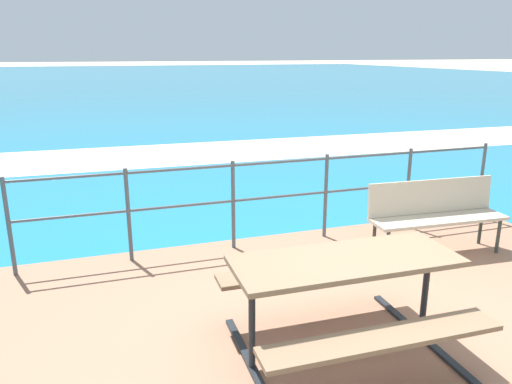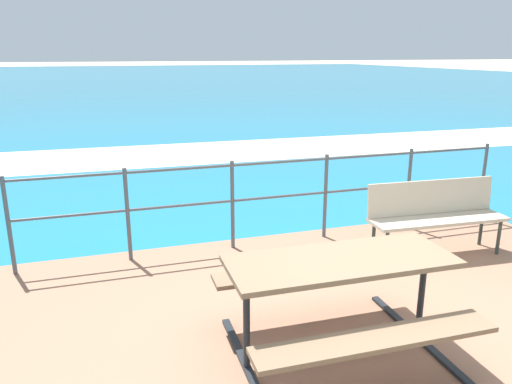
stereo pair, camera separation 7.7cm
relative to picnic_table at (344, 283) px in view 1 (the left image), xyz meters
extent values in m
plane|color=beige|center=(0.39, -0.05, -0.65)|extent=(240.00, 240.00, 0.00)
cube|color=#996B51|center=(0.39, -0.05, -0.62)|extent=(6.40, 5.20, 0.06)
cube|color=teal|center=(0.39, 39.95, -0.64)|extent=(90.00, 90.00, 0.01)
cube|color=beige|center=(0.39, 8.30, -0.64)|extent=(54.05, 3.97, 0.01)
cube|color=#7A6047|center=(0.00, 0.00, 0.18)|extent=(1.68, 0.68, 0.04)
cube|color=#7A6047|center=(-0.01, -0.55, -0.13)|extent=(1.68, 0.29, 0.04)
cube|color=#7A6047|center=(0.01, 0.55, -0.13)|extent=(1.68, 0.29, 0.04)
cylinder|color=#1E2328|center=(-0.72, 0.01, -0.20)|extent=(0.05, 0.05, 0.77)
cube|color=#1E2328|center=(-0.72, 0.01, -0.57)|extent=(0.09, 1.36, 0.03)
cylinder|color=#1E2328|center=(0.72, -0.01, -0.20)|extent=(0.05, 0.05, 0.77)
cube|color=#1E2328|center=(0.72, -0.01, -0.57)|extent=(0.09, 1.36, 0.03)
cube|color=#BCAD93|center=(1.93, 1.39, -0.16)|extent=(1.59, 0.49, 0.04)
cube|color=#BCAD93|center=(1.94, 1.57, 0.05)|extent=(1.57, 0.16, 0.39)
cylinder|color=#2D3833|center=(1.22, 1.28, -0.38)|extent=(0.04, 0.04, 0.43)
cylinder|color=#2D3833|center=(1.24, 1.58, -0.38)|extent=(0.04, 0.04, 0.43)
cylinder|color=#2D3833|center=(2.63, 1.20, -0.38)|extent=(0.04, 0.04, 0.43)
cylinder|color=#2D3833|center=(2.64, 1.50, -0.38)|extent=(0.04, 0.04, 0.43)
cylinder|color=#4C5156|center=(-2.56, 2.31, -0.06)|extent=(0.04, 0.04, 1.05)
cylinder|color=#4C5156|center=(-1.38, 2.31, -0.06)|extent=(0.04, 0.04, 1.05)
cylinder|color=#4C5156|center=(-0.20, 2.31, -0.06)|extent=(0.04, 0.04, 1.05)
cylinder|color=#4C5156|center=(0.98, 2.31, -0.06)|extent=(0.04, 0.04, 1.05)
cylinder|color=#4C5156|center=(2.16, 2.31, -0.06)|extent=(0.04, 0.04, 1.05)
cylinder|color=#4C5156|center=(3.34, 2.31, -0.06)|extent=(0.04, 0.04, 1.05)
cylinder|color=#4C5156|center=(0.39, 2.31, 0.41)|extent=(5.90, 0.03, 0.03)
cylinder|color=#4C5156|center=(0.39, 2.31, -0.01)|extent=(5.90, 0.03, 0.03)
camera|label=1|loc=(-1.67, -2.95, 1.65)|focal=34.67mm
camera|label=2|loc=(-1.59, -2.98, 1.65)|focal=34.67mm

